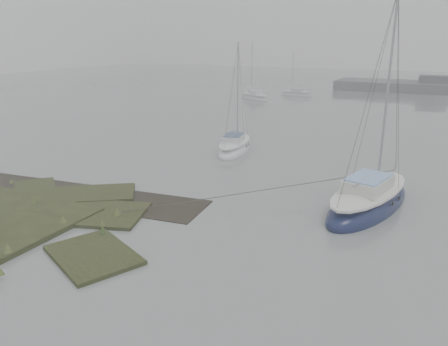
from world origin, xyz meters
TOP-DOWN VIEW (x-y plane):
  - ground at (0.00, 30.00)m, footprint 160.00×160.00m
  - sailboat_main at (8.71, 8.91)m, footprint 4.05×7.76m
  - sailboat_white at (-1.51, 16.11)m, footprint 2.85×5.92m
  - sailboat_far_a at (-10.86, 42.51)m, footprint 5.53×4.65m
  - sailboat_far_c at (-7.11, 48.74)m, footprint 4.88×2.17m

SIDE VIEW (x-z plane):
  - ground at x=0.00m, z-range 0.00..0.00m
  - sailboat_far_c at x=-7.11m, z-range -3.12..3.53m
  - sailboat_far_a at x=-10.86m, z-range -3.64..4.12m
  - sailboat_white at x=-1.51m, z-range -3.76..4.26m
  - sailboat_main at x=8.71m, z-range -4.90..5.55m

